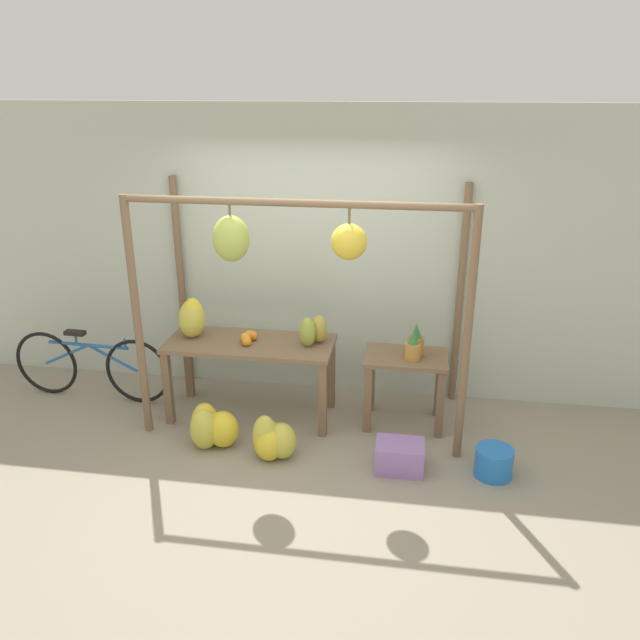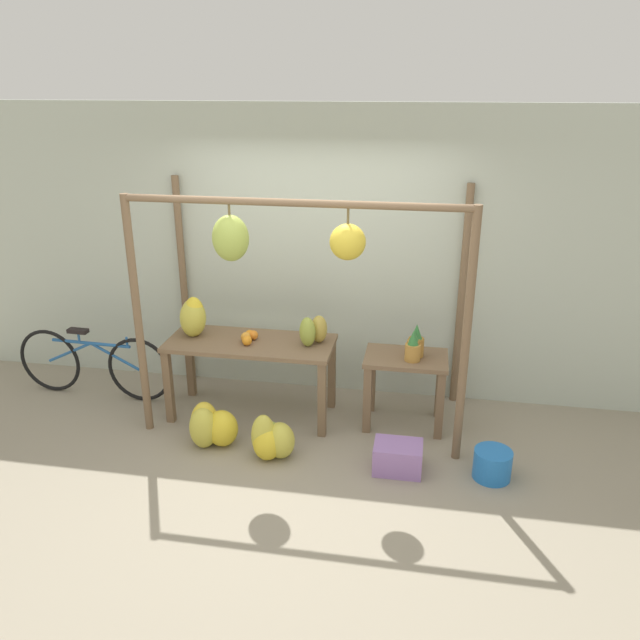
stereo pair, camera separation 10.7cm
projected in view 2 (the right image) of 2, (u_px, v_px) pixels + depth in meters
The scene contains 14 objects.
ground_plane at pixel (286, 469), 5.10m from camera, with size 20.00×20.00×0.00m, color gray.
shop_wall_back at pixel (319, 255), 6.02m from camera, with size 8.00×0.08×2.80m.
stall_awning at pixel (292, 267), 5.14m from camera, with size 2.81×1.21×2.13m.
display_table_main at pixel (251, 353), 5.72m from camera, with size 1.52×0.64×0.75m.
display_table_side at pixel (405, 374), 5.60m from camera, with size 0.74×0.50×0.68m.
banana_pile_on_table at pixel (193, 318), 5.74m from camera, with size 0.32×0.33×0.38m.
orange_pile at pixel (249, 337), 5.66m from camera, with size 0.14×0.24×0.09m.
pineapple_cluster at pixel (414, 346), 5.46m from camera, with size 0.16×0.24×0.30m.
banana_pile_ground_left at pixel (211, 426), 5.38m from camera, with size 0.47×0.36×0.39m.
banana_pile_ground_right at pixel (271, 440), 5.21m from camera, with size 0.44×0.37×0.39m.
fruit_crate_white at pixel (398, 457), 5.04m from camera, with size 0.39×0.28×0.24m.
blue_bucket at pixel (492, 464), 4.95m from camera, with size 0.30×0.30×0.24m.
parked_bicycle at pixel (94, 364), 6.18m from camera, with size 1.65×0.11×0.71m.
papaya_pile at pixel (314, 330), 5.58m from camera, with size 0.28×0.31×0.27m.
Camera 2 is at (1.03, -4.21, 2.96)m, focal length 35.00 mm.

